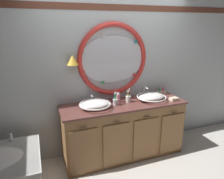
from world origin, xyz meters
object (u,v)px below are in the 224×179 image
(sink_basin_left, at_px, (95,104))
(soap_dispenser, at_px, (118,98))
(folded_hand_towel, at_px, (174,99))
(toiletry_basket, at_px, (161,92))
(toothbrush_holder_left, at_px, (116,102))
(toothbrush_holder_right, at_px, (128,99))
(sink_basin_right, at_px, (151,97))

(sink_basin_left, relative_size, soap_dispenser, 2.81)
(folded_hand_towel, relative_size, toiletry_basket, 0.91)
(sink_basin_left, bearing_deg, folded_hand_towel, -5.86)
(toothbrush_holder_left, xyz_separation_m, folded_hand_towel, (0.96, -0.14, -0.03))
(toothbrush_holder_right, bearing_deg, soap_dispenser, 165.40)
(sink_basin_right, distance_m, soap_dispenser, 0.55)
(toothbrush_holder_right, height_order, soap_dispenser, toothbrush_holder_right)
(sink_basin_left, height_order, soap_dispenser, soap_dispenser)
(sink_basin_left, distance_m, toothbrush_holder_right, 0.56)
(toothbrush_holder_left, bearing_deg, toothbrush_holder_right, 11.45)
(sink_basin_left, distance_m, sink_basin_right, 0.94)
(sink_basin_right, bearing_deg, folded_hand_towel, -21.11)
(sink_basin_left, height_order, folded_hand_towel, sink_basin_left)
(toothbrush_holder_right, height_order, folded_hand_towel, toothbrush_holder_right)
(toothbrush_holder_left, bearing_deg, sink_basin_left, -177.72)
(toothbrush_holder_right, xyz_separation_m, toiletry_basket, (0.71, 0.15, -0.03))
(sink_basin_left, xyz_separation_m, folded_hand_towel, (1.28, -0.13, -0.04))
(sink_basin_left, distance_m, folded_hand_towel, 1.29)
(sink_basin_left, xyz_separation_m, toothbrush_holder_left, (0.33, 0.01, -0.00))
(folded_hand_towel, bearing_deg, soap_dispenser, 165.20)
(toiletry_basket, bearing_deg, soap_dispenser, -172.83)
(sink_basin_right, relative_size, toiletry_basket, 3.09)
(toothbrush_holder_right, distance_m, soap_dispenser, 0.16)
(toothbrush_holder_left, xyz_separation_m, toothbrush_holder_right, (0.23, 0.05, 0.00))
(sink_basin_left, xyz_separation_m, sink_basin_right, (0.94, 0.00, -0.00))
(sink_basin_left, relative_size, toothbrush_holder_left, 2.19)
(toothbrush_holder_left, xyz_separation_m, toiletry_basket, (0.94, 0.20, -0.02))
(soap_dispenser, bearing_deg, toothbrush_holder_right, -14.60)
(toothbrush_holder_right, height_order, toiletry_basket, toothbrush_holder_right)
(toiletry_basket, bearing_deg, sink_basin_right, -147.13)
(sink_basin_left, distance_m, soap_dispenser, 0.42)
(sink_basin_left, xyz_separation_m, toiletry_basket, (1.27, 0.21, -0.03))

